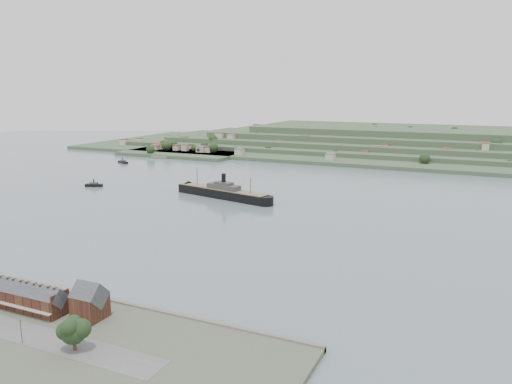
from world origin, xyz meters
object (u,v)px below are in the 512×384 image
at_px(gabled_building, 90,302).
at_px(fig_tree, 73,330).
at_px(tugboat, 94,185).
at_px(steamship, 220,192).
at_px(terrace_row, 6,292).

relative_size(gabled_building, fig_tree, 1.24).
bearing_deg(tugboat, steamship, 3.56).
bearing_deg(fig_tree, terrace_row, 162.36).
distance_m(gabled_building, steamship, 213.98).
relative_size(terrace_row, fig_tree, 4.88).
height_order(terrace_row, fig_tree, fig_tree).
distance_m(terrace_row, fig_tree, 51.57).
distance_m(terrace_row, gabled_building, 37.74).
bearing_deg(gabled_building, terrace_row, -173.88).
distance_m(steamship, tugboat, 119.49).
xyz_separation_m(gabled_building, fig_tree, (11.61, -19.64, 0.77)).
relative_size(terrace_row, tugboat, 3.63).
xyz_separation_m(terrace_row, gabled_building, (37.50, 4.02, 1.34)).
bearing_deg(terrace_row, fig_tree, -17.64).
bearing_deg(gabled_building, fig_tree, -59.42).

